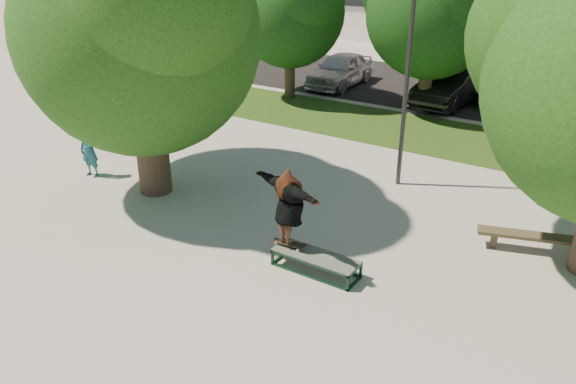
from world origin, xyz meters
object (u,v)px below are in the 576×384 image
Objects in this scene: bystander at (89,149)px; car_silver_a at (340,69)px; tree_left at (139,19)px; lamppost at (408,69)px; grind_box at (316,263)px; bench at (545,239)px; car_grey at (506,77)px; car_dark at (452,85)px.

car_silver_a is at bearing 78.91° from bystander.
tree_left reaches higher than car_silver_a.
lamppost is 11.49m from car_silver_a.
tree_left reaches higher than lamppost.
lamppost reaches higher than grind_box.
bystander is at bearing 174.09° from bench.
car_grey reaches higher than grind_box.
car_dark is (5.23, -0.28, 0.04)m from car_silver_a.
bystander is (-7.86, 0.81, 0.60)m from grind_box.
bench is at bearing 12.82° from tree_left.
grind_box is (0.39, -5.06, -2.96)m from lamppost.
tree_left reaches higher than bystander.
tree_left is 13.50m from car_silver_a.
car_dark is at bearing -121.20° from car_grey.
car_silver_a is 0.78× the size of car_grey.
lamppost reaches higher than car_grey.
tree_left is 1.52× the size of car_dark.
tree_left is 1.29× the size of car_grey.
tree_left is at bearing 174.80° from bench.
bench is 13.91m from car_grey.
bystander is (-7.47, -4.25, -2.36)m from lamppost.
car_dark reaches higher than grind_box.
lamppost reaches higher than car_dark.
bench is 0.63× the size of car_silver_a.
car_grey is at bearing 71.23° from tree_left.
bench is at bearing 41.71° from grind_box.
grind_box is 13.93m from car_dark.
car_dark is at bearing 73.29° from tree_left.
bystander is 11.82m from bench.
car_grey is at bearing 66.50° from car_dark.
bystander reaches higher than grind_box.
lamppost is at bearing 21.76° from bystander.
tree_left is 7.18m from grind_box.
car_dark is (-1.89, 13.79, 0.58)m from grind_box.
car_silver_a is 5.23m from car_dark.
tree_left is at bearing -85.97° from car_silver_a.
lamppost is 1.31× the size of car_dark.
tree_left is 13.69m from car_dark.
lamppost is 1.11× the size of car_grey.
grind_box is 0.33× the size of car_grey.
tree_left is 3.95× the size of grind_box.
bystander is 0.34× the size of car_dark.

